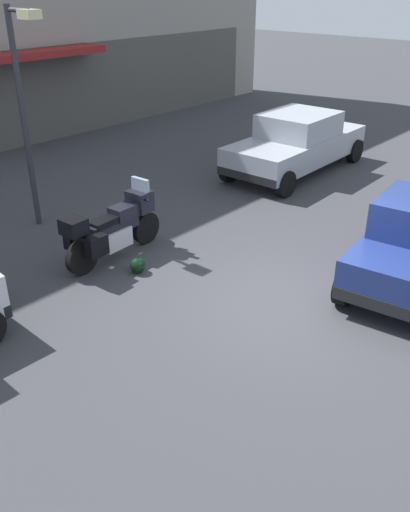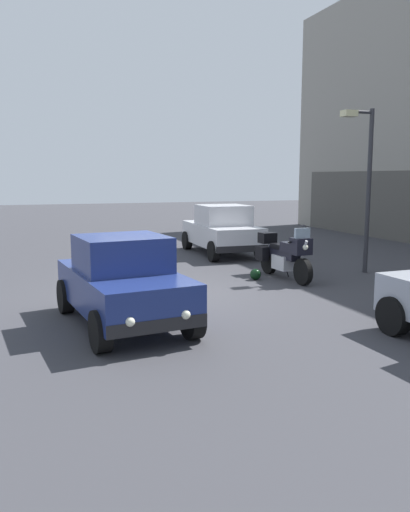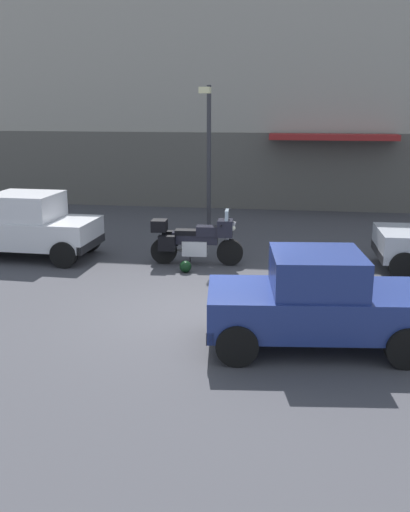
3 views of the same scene
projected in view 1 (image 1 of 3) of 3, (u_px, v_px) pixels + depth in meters
ground_plane at (290, 305)px, 8.89m from camera, size 80.00×80.00×0.00m
motorcycle at (112, 228)px, 10.09m from camera, size 2.26×0.78×1.36m
helmet at (138, 265)px, 9.80m from camera, size 0.28×0.28×0.28m
car_sedan_far at (297, 143)px, 14.59m from camera, size 4.61×2.01×1.56m
streetlamp_curbside at (25, 98)px, 10.50m from camera, size 0.28×0.94×4.30m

